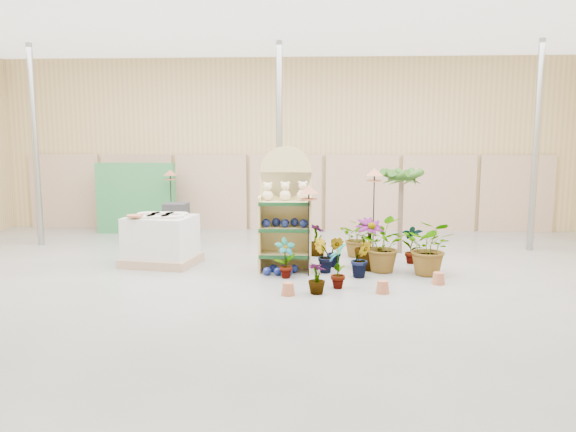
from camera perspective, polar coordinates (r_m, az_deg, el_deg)
name	(u,v)px	position (r m, az deg, el deg)	size (l,w,h in m)	color
room	(269,151)	(9.80, -1.96, 6.57)	(15.20, 12.10, 4.70)	slate
display_shelf	(286,214)	(10.40, -0.25, 0.23)	(0.97, 0.62, 2.30)	tan
teddy_bears	(286,193)	(10.25, -0.16, 2.37)	(0.84, 0.21, 0.35)	beige
gazing_balls_shelf	(285,223)	(10.29, -0.30, -0.70)	(0.84, 0.29, 0.16)	navy
gazing_balls_floor	(281,270)	(10.21, -0.73, -5.50)	(0.63, 0.39, 0.15)	navy
pallet_stack	(161,240)	(11.16, -12.76, -2.40)	(1.50, 1.32, 0.99)	#A38268
charcoal_planters	(177,225)	(12.77, -11.25, -0.94)	(0.50, 0.50, 1.00)	black
trellis_stock	(136,198)	(14.88, -15.15, 1.76)	(2.00, 0.30, 1.80)	#2C723C
offer_sign	(282,179)	(11.88, -0.57, 3.74)	(0.50, 0.08, 2.20)	gray
bird_table_front	(309,192)	(9.81, 2.13, 2.40)	(0.34, 0.34, 1.62)	black
bird_table_right	(374,175)	(10.90, 8.77, 4.11)	(0.34, 0.34, 1.87)	black
bird_table_back	(170,175)	(14.06, -11.87, 4.13)	(0.34, 0.34, 1.67)	black
palm	(402,176)	(12.06, 11.47, 3.96)	(0.70, 0.70, 1.90)	brown
potted_plant_0	(285,258)	(9.85, -0.27, -4.31)	(0.38, 0.26, 0.72)	#244C15
potted_plant_1	(324,256)	(10.27, 3.63, -4.04)	(0.35, 0.28, 0.64)	#244C15
potted_plant_2	(380,245)	(10.48, 9.37, -2.92)	(0.88, 0.77, 0.98)	#244C15
potted_plant_3	(368,244)	(10.58, 8.18, -2.84)	(0.54, 0.54, 0.96)	#244C15
potted_plant_4	(412,244)	(11.25, 12.47, -2.81)	(0.40, 0.27, 0.76)	#244C15
potted_plant_5	(336,252)	(10.74, 4.86, -3.63)	(0.33, 0.26, 0.59)	#244C15
potted_plant_6	(358,238)	(11.68, 7.12, -2.23)	(0.71, 0.61, 0.78)	#244C15
potted_plant_7	(317,278)	(8.94, 2.94, -6.31)	(0.28, 0.28, 0.51)	#244C15
potted_plant_8	(338,265)	(9.25, 5.08, -5.02)	(0.40, 0.27, 0.76)	#244C15
potted_plant_9	(361,258)	(9.99, 7.46, -4.30)	(0.38, 0.30, 0.68)	#244C15
potted_plant_10	(430,247)	(10.37, 14.28, -3.12)	(0.90, 0.78, 1.00)	#244C15
potted_plant_11	(317,239)	(11.72, 2.96, -2.39)	(0.38, 0.38, 0.69)	#244C15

